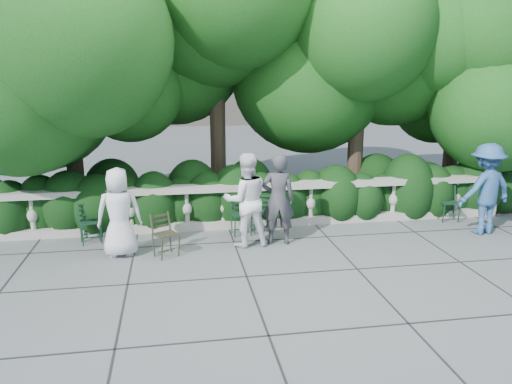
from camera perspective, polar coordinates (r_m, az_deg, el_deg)
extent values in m
plane|color=#585C60|center=(9.70, 0.99, -7.14)|extent=(90.00, 90.00, 0.00)
cube|color=#9E998E|center=(11.35, -0.67, -3.52)|extent=(12.00, 0.32, 0.18)
cube|color=#9E998E|center=(11.13, -0.68, 0.62)|extent=(12.00, 0.36, 0.14)
cube|color=#9E998E|center=(13.37, 24.60, -0.30)|extent=(0.44, 0.44, 1.00)
cylinder|color=#3F3023|center=(12.70, -20.04, 3.59)|extent=(0.40, 0.40, 2.80)
ellipsoid|color=#0F3910|center=(12.10, -21.32, 13.90)|extent=(5.28, 5.28, 3.96)
cylinder|color=#3F3023|center=(13.08, -4.37, 5.99)|extent=(0.40, 0.40, 3.40)
ellipsoid|color=#0F3910|center=(12.48, -4.37, 18.23)|extent=(6.24, 6.24, 4.68)
cylinder|color=#3F3023|center=(13.21, 11.29, 4.96)|extent=(0.40, 0.40, 3.00)
ellipsoid|color=#0F3910|center=(12.65, 12.58, 15.53)|extent=(5.52, 5.52, 4.14)
cylinder|color=#3F3023|center=(15.00, 21.39, 4.53)|extent=(0.40, 0.40, 2.60)
ellipsoid|color=#0F3910|center=(14.50, 22.95, 12.47)|extent=(4.80, 4.80, 3.60)
imported|color=silver|center=(9.74, -15.39, -2.25)|extent=(0.87, 0.60, 1.71)
imported|color=#3A3B3F|center=(10.04, 2.55, -0.85)|extent=(0.72, 0.51, 1.86)
imported|color=white|center=(9.92, -1.15, -0.92)|extent=(0.98, 0.79, 1.89)
imported|color=#2D5587|center=(11.75, 24.78, 0.31)|extent=(1.38, 0.94, 1.97)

